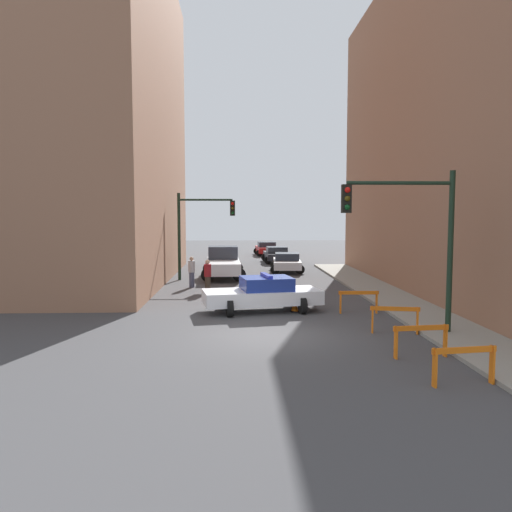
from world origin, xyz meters
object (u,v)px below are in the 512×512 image
object	(u,v)px
parked_car_near	(287,262)
barrier_front	(464,359)
barrier_mid	(421,336)
pedestrian_corner	(192,271)
traffic_light_far	(197,223)
police_car	(263,294)
parked_car_far	(266,248)
barrier_corner	(359,298)
parked_car_mid	(277,254)
traffic_cone	(295,304)
barrier_back	(395,315)
white_truck	(223,263)
traffic_light_near	(415,227)
pedestrian_crossing	(208,276)

from	to	relation	value
parked_car_near	barrier_front	xyz separation A→B (m)	(1.73, -22.92, -0.06)
parked_car_near	barrier_mid	bearing A→B (deg)	-81.73
pedestrian_corner	barrier_front	world-z (taller)	pedestrian_corner
barrier_mid	traffic_light_far	bearing A→B (deg)	113.74
barrier_front	police_car	bearing A→B (deg)	114.64
parked_car_far	pedestrian_corner	distance (m)	21.73
barrier_mid	police_car	bearing A→B (deg)	120.40
barrier_corner	barrier_front	bearing A→B (deg)	-87.59
parked_car_mid	traffic_cone	bearing A→B (deg)	-94.50
police_car	parked_car_far	xyz separation A→B (m)	(1.84, 27.92, -0.05)
barrier_front	barrier_back	xyz separation A→B (m)	(0.01, 5.01, 0.00)
parked_car_near	traffic_cone	distance (m)	14.10
parked_car_far	traffic_light_far	bearing A→B (deg)	-109.14
parked_car_near	barrier_front	world-z (taller)	parked_car_near
barrier_back	barrier_corner	distance (m)	3.42
white_truck	barrier_front	distance (m)	20.99
police_car	barrier_corner	size ratio (longest dim) A/B	3.09
traffic_light_near	police_car	size ratio (longest dim) A/B	1.05
barrier_front	white_truck	bearing A→B (deg)	106.67
barrier_corner	traffic_cone	bearing A→B (deg)	169.77
barrier_back	barrier_corner	xyz separation A→B (m)	(-0.36, 3.40, 0.00)
parked_car_near	barrier_front	bearing A→B (deg)	-81.75
traffic_light_far	white_truck	world-z (taller)	traffic_light_far
parked_car_near	pedestrian_crossing	size ratio (longest dim) A/B	2.66
barrier_corner	traffic_cone	world-z (taller)	barrier_corner
barrier_front	traffic_cone	distance (m)	9.31
pedestrian_corner	barrier_corner	size ratio (longest dim) A/B	1.04
traffic_light_far	police_car	xyz separation A→B (m)	(3.39, -9.97, -2.67)
white_truck	parked_car_mid	xyz separation A→B (m)	(4.12, 9.43, -0.23)
traffic_light_near	pedestrian_corner	world-z (taller)	traffic_light_near
parked_car_far	barrier_corner	xyz separation A→B (m)	(1.93, -28.49, -0.06)
white_truck	barrier_front	size ratio (longest dim) A/B	3.43
barrier_front	barrier_back	world-z (taller)	same
parked_car_mid	pedestrian_crossing	size ratio (longest dim) A/B	2.62
police_car	parked_car_far	bearing A→B (deg)	-13.70
traffic_light_near	barrier_back	xyz separation A→B (m)	(-0.50, 0.26, -2.91)
traffic_light_near	barrier_mid	world-z (taller)	traffic_light_near
parked_car_near	pedestrian_crossing	world-z (taller)	pedestrian_crossing
traffic_light_near	parked_car_mid	xyz separation A→B (m)	(-2.42, 24.78, -2.86)
pedestrian_corner	traffic_cone	xyz separation A→B (m)	(4.77, -6.98, -0.54)
pedestrian_corner	white_truck	bearing A→B (deg)	129.90
traffic_light_near	traffic_light_far	xyz separation A→B (m)	(-8.03, 14.21, -0.13)
white_truck	pedestrian_crossing	size ratio (longest dim) A/B	3.29
traffic_cone	barrier_front	bearing A→B (deg)	-72.22
barrier_mid	barrier_front	bearing A→B (deg)	-85.86
barrier_mid	barrier_corner	distance (m)	6.18
traffic_light_near	parked_car_far	distance (m)	32.40
pedestrian_crossing	barrier_back	bearing A→B (deg)	-178.62
pedestrian_corner	barrier_mid	xyz separation A→B (m)	(7.45, -13.60, -0.24)
traffic_light_near	pedestrian_crossing	distance (m)	11.94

